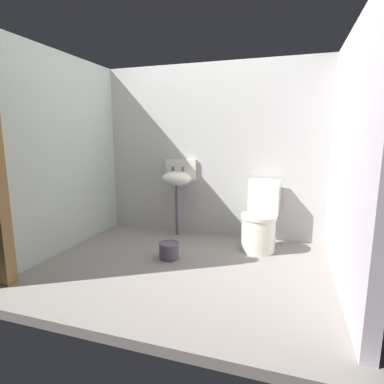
{
  "coord_description": "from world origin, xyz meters",
  "views": [
    {
      "loc": [
        0.98,
        -2.79,
        1.29
      ],
      "look_at": [
        0.0,
        0.26,
        0.7
      ],
      "focal_mm": 28.58,
      "sensor_mm": 36.0,
      "label": 1
    }
  ],
  "objects": [
    {
      "name": "wall_back",
      "position": [
        0.0,
        1.09,
        1.09
      ],
      "size": [
        3.24,
        0.1,
        2.18
      ],
      "primitive_type": "cube",
      "color": "#B1B2AF",
      "rests_on": "ground"
    },
    {
      "name": "toilet_near_wall",
      "position": [
        0.69,
        0.69,
        0.32
      ],
      "size": [
        0.43,
        0.62,
        0.78
      ],
      "rotation": [
        0.0,
        0.0,
        3.06
      ],
      "color": "silver",
      "rests_on": "ground"
    },
    {
      "name": "sink",
      "position": [
        -0.4,
        0.88,
        0.75
      ],
      "size": [
        0.42,
        0.35,
        0.99
      ],
      "color": "#54445B",
      "rests_on": "ground"
    },
    {
      "name": "ground_plane",
      "position": [
        0.0,
        0.0,
        -0.04
      ],
      "size": [
        3.24,
        2.48,
        0.08
      ],
      "primitive_type": "cube",
      "color": "gray"
    },
    {
      "name": "bucket",
      "position": [
        -0.2,
        0.07,
        0.09
      ],
      "size": [
        0.22,
        0.22,
        0.18
      ],
      "color": "#54445B",
      "rests_on": "ground"
    },
    {
      "name": "wall_left",
      "position": [
        -1.47,
        0.1,
        1.09
      ],
      "size": [
        0.1,
        2.28,
        2.18
      ],
      "primitive_type": "cube",
      "color": "#ADB8AC",
      "rests_on": "ground"
    },
    {
      "name": "wall_right",
      "position": [
        1.47,
        0.1,
        1.09
      ],
      "size": [
        0.1,
        2.28,
        2.18
      ],
      "primitive_type": "cube",
      "color": "#B7ABB5",
      "rests_on": "ground"
    }
  ]
}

